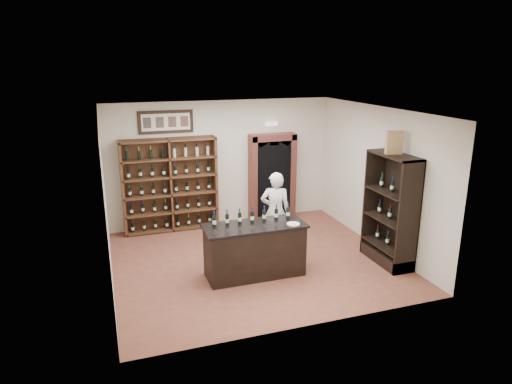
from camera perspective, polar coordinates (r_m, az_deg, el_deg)
floor at (r=9.34m, az=-0.18°, el=-8.54°), size 5.50×5.50×0.00m
ceiling at (r=8.53m, az=-0.20°, el=10.08°), size 5.50×5.50×0.00m
wall_back at (r=11.14m, az=-4.30°, el=3.67°), size 5.50×0.04×3.00m
wall_left at (r=8.39m, az=-18.29°, el=-1.33°), size 0.04×5.00×3.00m
wall_right at (r=10.01m, az=14.91°, el=1.72°), size 0.04×5.00×3.00m
wine_shelf at (r=10.84m, az=-10.70°, el=0.89°), size 2.20×0.38×2.20m
framed_picture at (r=10.69m, az=-11.21°, el=8.59°), size 1.25×0.04×0.52m
arched_doorway at (r=11.44m, az=2.03°, el=2.17°), size 1.17×0.35×2.17m
emergency_light at (r=11.28m, az=1.92°, el=8.50°), size 0.30×0.10×0.10m
tasting_counter at (r=8.56m, az=-0.17°, el=-7.31°), size 1.88×0.78×1.00m
counter_bottle_0 at (r=8.28m, az=-5.23°, el=-3.65°), size 0.07×0.07×0.30m
counter_bottle_1 at (r=8.34m, az=-3.63°, el=-3.47°), size 0.07×0.07×0.30m
counter_bottle_2 at (r=8.40m, az=-2.05°, el=-3.30°), size 0.07×0.07×0.30m
counter_bottle_3 at (r=8.46m, az=-0.49°, el=-3.13°), size 0.07×0.07×0.30m
counter_bottle_4 at (r=8.54m, az=1.04°, el=-2.96°), size 0.07×0.07×0.30m
counter_bottle_5 at (r=8.62m, az=2.55°, el=-2.79°), size 0.07×0.07×0.30m
counter_bottle_6 at (r=8.71m, az=4.02°, el=-2.62°), size 0.07×0.07×0.30m
side_cabinet at (r=9.40m, az=16.43°, el=-4.12°), size 0.48×1.20×2.20m
shopkeeper at (r=9.58m, az=2.44°, el=-2.44°), size 0.72×0.59×1.70m
plate at (r=8.41m, az=4.68°, el=-4.01°), size 0.24×0.24×0.02m
wine_crate at (r=8.98m, az=16.90°, el=5.93°), size 0.33×0.21×0.43m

